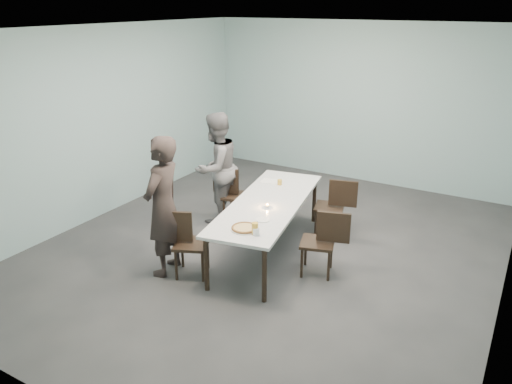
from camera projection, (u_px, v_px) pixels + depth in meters
The scene contains 16 objects.
ground at pixel (270, 249), 7.14m from camera, with size 7.00×7.00×0.00m, color #333335.
room_shell at pixel (271, 108), 6.41m from camera, with size 6.02×7.02×3.01m.
table at pixel (268, 206), 6.83m from camera, with size 1.35×2.72×0.75m.
chair_near_left at pixel (185, 239), 6.31m from camera, with size 0.65×0.56×0.87m.
chair_far_left at pixel (233, 191), 7.88m from camera, with size 0.65×0.50×0.87m.
chair_near_right at pixel (324, 238), 6.32m from camera, with size 0.65×0.52×0.87m.
chair_far_right at pixel (335, 203), 7.42m from camera, with size 0.65×0.51×0.87m.
diner_near at pixel (163, 207), 6.24m from camera, with size 0.66×0.44×1.82m, color black.
diner_far at pixel (216, 168), 7.80m from camera, with size 0.85×0.66×1.75m, color slate.
pizza at pixel (244, 228), 5.98m from camera, with size 0.34×0.34×0.04m.
side_plate at pixel (263, 220), 6.24m from camera, with size 0.18×0.18×0.01m, color white.
beer_glass at pixel (255, 229), 5.83m from camera, with size 0.08×0.08×0.15m, color gold.
water_tumbler at pixel (256, 232), 5.83m from camera, with size 0.08×0.08×0.09m, color silver.
tealight at pixel (267, 206), 6.61m from camera, with size 0.06×0.06×0.05m.
amber_tumbler at pixel (280, 182), 7.43m from camera, with size 0.07×0.07×0.08m, color gold.
menu at pixel (271, 181), 7.58m from camera, with size 0.30×0.22×0.01m, color silver.
Camera 1 is at (3.02, -5.61, 3.32)m, focal length 35.00 mm.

